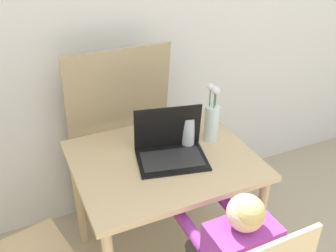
# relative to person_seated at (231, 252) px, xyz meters

# --- Properties ---
(wall_back) EXTENTS (6.40, 0.05, 2.50)m
(wall_back) POSITION_rel_person_seated_xyz_m (0.16, 1.21, 0.66)
(wall_back) COLOR white
(wall_back) RESTS_ON ground_plane
(dining_table) EXTENTS (0.92, 0.76, 0.75)m
(dining_table) POSITION_rel_person_seated_xyz_m (-0.07, 0.56, 0.05)
(dining_table) COLOR #D6B784
(dining_table) RESTS_ON ground_plane
(person_seated) EXTENTS (0.30, 0.43, 0.95)m
(person_seated) POSITION_rel_person_seated_xyz_m (0.00, 0.00, 0.00)
(person_seated) COLOR purple
(person_seated) RESTS_ON ground_plane
(laptop) EXTENTS (0.40, 0.33, 0.26)m
(laptop) POSITION_rel_person_seated_xyz_m (-0.03, 0.57, 0.22)
(laptop) COLOR black
(laptop) RESTS_ON dining_table
(flower_vase) EXTENTS (0.08, 0.08, 0.34)m
(flower_vase) POSITION_rel_person_seated_xyz_m (0.24, 0.62, 0.29)
(flower_vase) COLOR silver
(flower_vase) RESTS_ON dining_table
(water_bottle) EXTENTS (0.07, 0.07, 0.19)m
(water_bottle) POSITION_rel_person_seated_xyz_m (0.10, 0.62, 0.24)
(water_bottle) COLOR silver
(water_bottle) RESTS_ON dining_table
(cardboard_panel) EXTENTS (0.62, 0.19, 1.21)m
(cardboard_panel) POSITION_rel_person_seated_xyz_m (-0.15, 1.06, 0.02)
(cardboard_panel) COLOR tan
(cardboard_panel) RESTS_ON ground_plane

